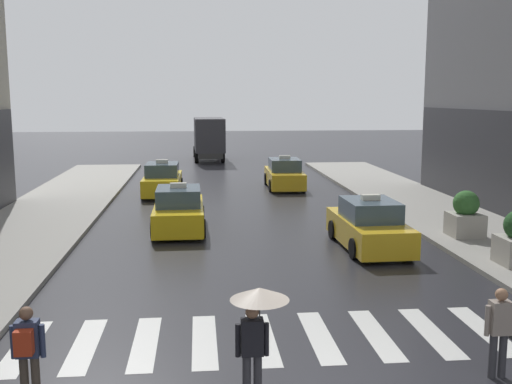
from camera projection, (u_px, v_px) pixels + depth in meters
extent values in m
cube|color=silver|center=(24.00, 347.00, 12.03)|extent=(0.50, 2.80, 0.01)
cube|color=silver|center=(85.00, 345.00, 12.15)|extent=(0.50, 2.80, 0.01)
cube|color=silver|center=(145.00, 343.00, 12.26)|extent=(0.50, 2.80, 0.01)
cube|color=silver|center=(204.00, 341.00, 12.37)|extent=(0.50, 2.80, 0.01)
cube|color=silver|center=(263.00, 338.00, 12.49)|extent=(0.50, 2.80, 0.01)
cube|color=silver|center=(320.00, 336.00, 12.60)|extent=(0.50, 2.80, 0.01)
cube|color=silver|center=(376.00, 334.00, 12.71)|extent=(0.50, 2.80, 0.01)
cube|color=silver|center=(431.00, 332.00, 12.83)|extent=(0.50, 2.80, 0.01)
cube|color=silver|center=(485.00, 330.00, 12.94)|extent=(0.50, 2.80, 0.01)
cube|color=gold|center=(369.00, 231.00, 19.94)|extent=(1.90, 4.54, 0.84)
cube|color=#384C5B|center=(370.00, 210.00, 19.73)|extent=(1.64, 2.13, 0.64)
cube|color=silver|center=(370.00, 197.00, 19.66)|extent=(0.60, 0.25, 0.18)
cylinder|color=black|center=(333.00, 230.00, 21.20)|extent=(0.23, 0.66, 0.66)
cylinder|color=black|center=(380.00, 228.00, 21.40)|extent=(0.23, 0.66, 0.66)
cylinder|color=black|center=(355.00, 249.00, 18.55)|extent=(0.23, 0.66, 0.66)
cylinder|color=black|center=(408.00, 247.00, 18.75)|extent=(0.23, 0.66, 0.66)
cube|color=#F2EAB2|center=(333.00, 217.00, 22.09)|extent=(0.20, 0.04, 0.14)
cube|color=#F2EAB2|center=(367.00, 216.00, 22.23)|extent=(0.20, 0.04, 0.14)
cube|color=yellow|center=(179.00, 215.00, 22.61)|extent=(1.84, 4.51, 0.84)
cube|color=#384C5B|center=(179.00, 196.00, 22.40)|extent=(1.62, 2.11, 0.64)
cube|color=silver|center=(178.00, 185.00, 22.34)|extent=(0.60, 0.24, 0.18)
cylinder|color=black|center=(158.00, 215.00, 23.89)|extent=(0.23, 0.66, 0.66)
cylinder|color=black|center=(201.00, 214.00, 24.06)|extent=(0.23, 0.66, 0.66)
cylinder|color=black|center=(154.00, 229.00, 21.24)|extent=(0.23, 0.66, 0.66)
cylinder|color=black|center=(202.00, 228.00, 21.41)|extent=(0.23, 0.66, 0.66)
cube|color=#F2EAB2|center=(165.00, 204.00, 24.77)|extent=(0.20, 0.04, 0.14)
cube|color=#F2EAB2|center=(196.00, 203.00, 24.90)|extent=(0.20, 0.04, 0.14)
cube|color=yellow|center=(163.00, 184.00, 30.88)|extent=(1.86, 4.52, 0.84)
cube|color=#384C5B|center=(162.00, 169.00, 30.67)|extent=(1.63, 2.12, 0.64)
cube|color=silver|center=(162.00, 161.00, 30.60)|extent=(0.60, 0.25, 0.18)
cylinder|color=black|center=(148.00, 184.00, 32.17)|extent=(0.23, 0.66, 0.66)
cylinder|color=black|center=(181.00, 184.00, 32.31)|extent=(0.23, 0.66, 0.66)
cylinder|color=black|center=(143.00, 192.00, 29.52)|extent=(0.23, 0.66, 0.66)
cylinder|color=black|center=(178.00, 192.00, 29.66)|extent=(0.23, 0.66, 0.66)
cube|color=#F2EAB2|center=(154.00, 177.00, 33.06)|extent=(0.20, 0.04, 0.14)
cube|color=#F2EAB2|center=(177.00, 177.00, 33.16)|extent=(0.20, 0.04, 0.14)
cube|color=gold|center=(284.00, 178.00, 33.06)|extent=(1.90, 4.54, 0.84)
cube|color=#384C5B|center=(285.00, 165.00, 32.84)|extent=(1.64, 2.13, 0.64)
cube|color=silver|center=(285.00, 157.00, 32.78)|extent=(0.60, 0.25, 0.18)
cylinder|color=black|center=(266.00, 179.00, 34.36)|extent=(0.23, 0.66, 0.66)
cylinder|color=black|center=(296.00, 179.00, 34.49)|extent=(0.23, 0.66, 0.66)
cylinder|color=black|center=(271.00, 186.00, 31.70)|extent=(0.23, 0.66, 0.66)
cylinder|color=black|center=(303.00, 185.00, 31.83)|extent=(0.23, 0.66, 0.66)
cube|color=#F2EAB2|center=(269.00, 172.00, 35.24)|extent=(0.20, 0.04, 0.14)
cube|color=#F2EAB2|center=(290.00, 172.00, 35.33)|extent=(0.20, 0.04, 0.14)
cube|color=#2D2D2D|center=(209.00, 152.00, 47.28)|extent=(1.98, 6.65, 0.40)
cube|color=silver|center=(207.00, 134.00, 50.32)|extent=(2.15, 1.86, 2.10)
cube|color=#384C5B|center=(206.00, 129.00, 51.16)|extent=(1.89, 0.09, 0.95)
cube|color=#2D2D33|center=(209.00, 135.00, 46.17)|extent=(2.33, 4.86, 2.50)
cylinder|color=black|center=(195.00, 152.00, 50.23)|extent=(0.30, 0.91, 0.90)
cylinder|color=black|center=(219.00, 151.00, 50.47)|extent=(0.30, 0.91, 0.90)
cylinder|color=black|center=(197.00, 157.00, 45.77)|extent=(0.30, 0.91, 0.90)
cylinder|color=black|center=(223.00, 157.00, 46.02)|extent=(0.30, 0.91, 0.90)
cylinder|color=#333338|center=(247.00, 378.00, 9.83)|extent=(0.14, 0.14, 0.82)
cylinder|color=#333338|center=(258.00, 378.00, 9.85)|extent=(0.14, 0.14, 0.82)
cube|color=black|center=(252.00, 337.00, 9.73)|extent=(0.36, 0.24, 0.60)
sphere|color=#9E7051|center=(252.00, 312.00, 9.66)|extent=(0.22, 0.22, 0.22)
cylinder|color=black|center=(238.00, 340.00, 9.71)|extent=(0.09, 0.09, 0.55)
cylinder|color=black|center=(266.00, 339.00, 9.76)|extent=(0.09, 0.09, 0.55)
cylinder|color=#4C4C4C|center=(260.00, 319.00, 9.69)|extent=(0.02, 0.02, 1.00)
cone|color=gray|center=(260.00, 294.00, 9.63)|extent=(0.96, 0.96, 0.20)
cylinder|color=#473D33|center=(24.00, 380.00, 9.77)|extent=(0.14, 0.14, 0.82)
cylinder|color=#473D33|center=(36.00, 380.00, 9.78)|extent=(0.14, 0.14, 0.82)
cube|color=#2D3856|center=(28.00, 338.00, 9.67)|extent=(0.36, 0.24, 0.60)
sphere|color=brown|center=(26.00, 313.00, 9.60)|extent=(0.22, 0.22, 0.22)
cylinder|color=#2D3856|center=(13.00, 342.00, 9.65)|extent=(0.09, 0.09, 0.55)
cylinder|color=#2D3856|center=(43.00, 341.00, 9.69)|extent=(0.09, 0.09, 0.55)
cube|color=#B23319|center=(24.00, 343.00, 9.45)|extent=(0.28, 0.18, 0.40)
cylinder|color=#333338|center=(493.00, 356.00, 10.69)|extent=(0.14, 0.14, 0.82)
cylinder|color=#333338|center=(502.00, 355.00, 10.70)|extent=(0.14, 0.14, 0.82)
cube|color=gray|center=(500.00, 317.00, 10.58)|extent=(0.36, 0.24, 0.60)
sphere|color=#9E7051|center=(502.00, 294.00, 10.52)|extent=(0.22, 0.22, 0.22)
cylinder|color=gray|center=(487.00, 321.00, 10.57)|extent=(0.09, 0.09, 0.55)
cylinder|color=gray|center=(512.00, 320.00, 10.61)|extent=(0.09, 0.09, 0.55)
cube|color=#A8A399|center=(465.00, 225.00, 21.00)|extent=(1.10, 1.10, 0.80)
sphere|color=#33662D|center=(466.00, 203.00, 20.89)|extent=(0.90, 0.90, 0.90)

